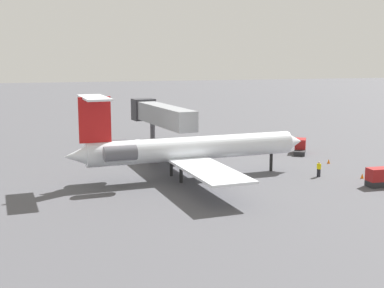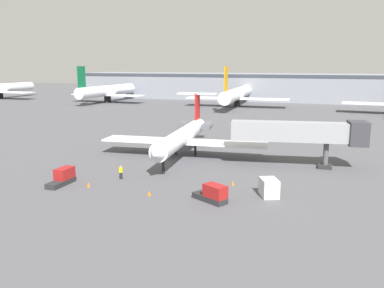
{
  "view_description": "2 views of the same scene",
  "coord_description": "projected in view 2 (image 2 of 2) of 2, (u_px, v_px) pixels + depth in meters",
  "views": [
    {
      "loc": [
        -53.02,
        19.34,
        13.27
      ],
      "look_at": [
        1.54,
        4.11,
        3.5
      ],
      "focal_mm": 49.23,
      "sensor_mm": 36.0,
      "label": 1
    },
    {
      "loc": [
        20.58,
        -51.12,
        14.0
      ],
      "look_at": [
        2.12,
        3.8,
        2.3
      ],
      "focal_mm": 37.14,
      "sensor_mm": 36.0,
      "label": 2
    }
  ],
  "objects": [
    {
      "name": "terminal_building",
      "position": [
        272.0,
        87.0,
        157.44
      ],
      "size": [
        162.56,
        24.36,
        10.21
      ],
      "color": "gray",
      "rests_on": "ground_plane"
    },
    {
      "name": "baggage_tug_trailing",
      "position": [
        63.0,
        177.0,
        46.97
      ],
      "size": [
        1.45,
        4.02,
        1.9
      ],
      "color": "#262628",
      "rests_on": "ground_plane"
    },
    {
      "name": "cargo_container_uld",
      "position": [
        269.0,
        188.0,
        42.59
      ],
      "size": [
        2.54,
        2.86,
        1.94
      ],
      "color": "silver",
      "rests_on": "ground_plane"
    },
    {
      "name": "traffic_cone_far",
      "position": [
        149.0,
        193.0,
        42.96
      ],
      "size": [
        0.36,
        0.36,
        0.55
      ],
      "color": "orange",
      "rests_on": "ground_plane"
    },
    {
      "name": "regional_jet",
      "position": [
        184.0,
        135.0,
        60.82
      ],
      "size": [
        25.73,
        27.17,
        9.06
      ],
      "color": "silver",
      "rests_on": "ground_plane"
    },
    {
      "name": "parked_airliner_centre",
      "position": [
        237.0,
        94.0,
        130.66
      ],
      "size": [
        33.92,
        40.28,
        13.32
      ],
      "color": "white",
      "rests_on": "ground_plane"
    },
    {
      "name": "parked_airliner_west_mid",
      "position": [
        107.0,
        91.0,
        145.95
      ],
      "size": [
        28.46,
        33.7,
        13.29
      ],
      "color": "silver",
      "rests_on": "ground_plane"
    },
    {
      "name": "traffic_cone_mid",
      "position": [
        88.0,
        185.0,
        45.96
      ],
      "size": [
        0.36,
        0.36,
        0.55
      ],
      "color": "orange",
      "rests_on": "ground_plane"
    },
    {
      "name": "ground_crew_marshaller",
      "position": [
        121.0,
        172.0,
        49.04
      ],
      "size": [
        0.44,
        0.34,
        1.69
      ],
      "color": "black",
      "rests_on": "ground_plane"
    },
    {
      "name": "baggage_tug_lead",
      "position": [
        213.0,
        194.0,
        40.87
      ],
      "size": [
        4.17,
        3.18,
        1.9
      ],
      "color": "#262628",
      "rests_on": "ground_plane"
    },
    {
      "name": "jet_bridge",
      "position": [
        306.0,
        133.0,
        53.86
      ],
      "size": [
        18.17,
        5.62,
        6.55
      ],
      "color": "gray",
      "rests_on": "ground_plane"
    },
    {
      "name": "ground_plane",
      "position": [
        169.0,
        164.0,
        56.7
      ],
      "size": [
        400.0,
        400.0,
        0.1
      ],
      "primitive_type": "cube",
      "color": "#4C4C51"
    },
    {
      "name": "traffic_cone_near",
      "position": [
        233.0,
        183.0,
        46.66
      ],
      "size": [
        0.36,
        0.36,
        0.55
      ],
      "color": "orange",
      "rests_on": "ground_plane"
    }
  ]
}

